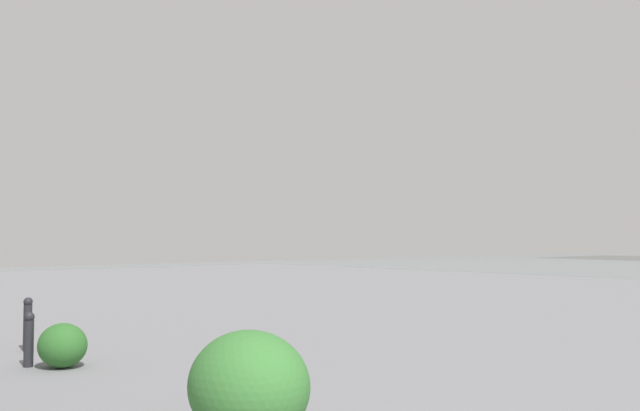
% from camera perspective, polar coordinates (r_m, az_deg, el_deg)
% --- Properties ---
extents(bollard_near, '(0.13, 0.13, 0.70)m').
position_cam_1_polar(bollard_near, '(9.66, -22.97, -10.08)').
color(bollard_near, '#232328').
rests_on(bollard_near, ground).
extents(bollard_mid, '(0.13, 0.13, 0.78)m').
position_cam_1_polar(bollard_mid, '(11.03, -23.06, -8.94)').
color(bollard_mid, '#232328').
rests_on(bollard_mid, ground).
extents(shrub_low, '(1.05, 0.94, 0.89)m').
position_cam_1_polar(shrub_low, '(5.70, -5.92, -14.67)').
color(shrub_low, '#387533').
rests_on(shrub_low, ground).
extents(shrub_round, '(0.66, 0.59, 0.56)m').
position_cam_1_polar(shrub_round, '(9.45, -20.55, -10.80)').
color(shrub_round, '#2D6628').
rests_on(shrub_round, ground).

